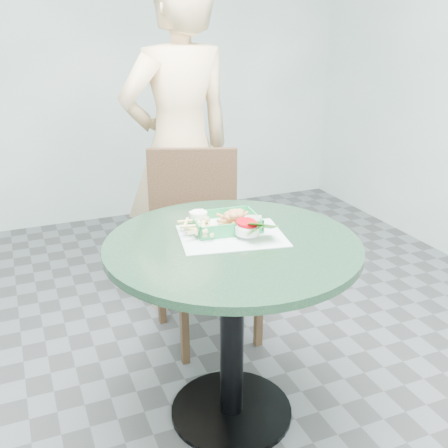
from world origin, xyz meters
name	(u,v)px	position (x,y,z in m)	size (l,w,h in m)	color
floor	(231,412)	(0.00, 0.00, 0.00)	(4.00, 5.00, 0.02)	#303335
wall_back	(96,37)	(0.00, 2.50, 1.40)	(4.00, 0.04, 2.80)	silver
cafe_table	(232,288)	(0.00, 0.00, 0.58)	(0.93, 0.93, 0.75)	black
dining_chair	(201,232)	(0.12, 0.68, 0.53)	(0.44, 0.44, 0.93)	#4E2A1D
diner_person	(179,121)	(0.12, 0.98, 1.03)	(0.75, 0.49, 2.06)	#E1BB87
placemat	(232,241)	(0.02, 0.05, 0.75)	(0.38, 0.28, 0.00)	silver
food_basket	(225,230)	(0.02, 0.12, 0.77)	(0.25, 0.18, 0.05)	#208C49
crab_sandwich	(235,222)	(0.05, 0.10, 0.80)	(0.12, 0.12, 0.07)	tan
fries_pile	(202,231)	(-0.08, 0.09, 0.79)	(0.12, 0.13, 0.05)	#D1C37B
sauce_ramekin	(199,222)	(-0.07, 0.15, 0.80)	(0.07, 0.07, 0.04)	white
garnish_cup	(252,232)	(0.08, 0.00, 0.79)	(0.13, 0.13, 0.05)	silver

